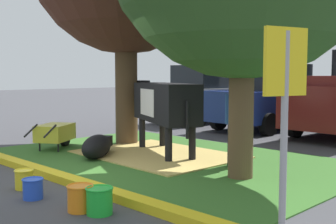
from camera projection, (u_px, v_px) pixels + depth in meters
name	position (u px, v px, depth m)	size (l,w,h in m)	color
ground_plane	(92.00, 178.00, 7.04)	(80.00, 80.00, 0.00)	#424247
grass_island	(167.00, 158.00, 8.66)	(7.16, 4.69, 0.02)	#386B28
curb_yellow	(57.00, 176.00, 6.91)	(8.36, 0.24, 0.12)	yellow
hay_bedding	(158.00, 155.00, 8.98)	(3.20, 2.40, 0.04)	tan
cow_holstein	(163.00, 103.00, 9.11)	(2.97, 1.69, 1.55)	black
calf_lying	(97.00, 147.00, 8.70)	(1.02, 1.25, 0.48)	black
person_handler	(235.00, 122.00, 7.82)	(0.34, 0.53, 1.55)	black
wheelbarrow	(56.00, 133.00, 9.65)	(1.20, 1.50, 0.63)	gold
parking_sign	(285.00, 102.00, 3.55)	(0.16, 0.43, 2.08)	#99999E
bucket_yellow	(24.00, 179.00, 6.36)	(0.29, 0.29, 0.29)	yellow
bucket_blue	(33.00, 188.00, 5.86)	(0.29, 0.29, 0.28)	blue
bucket_orange	(80.00, 197.00, 5.33)	(0.34, 0.34, 0.33)	orange
bucket_green	(99.00, 200.00, 5.21)	(0.34, 0.34, 0.33)	green
sedan_silver	(208.00, 94.00, 15.47)	(2.15, 4.46, 2.02)	silver
sedan_blue	(271.00, 97.00, 13.43)	(2.15, 4.46, 2.02)	navy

